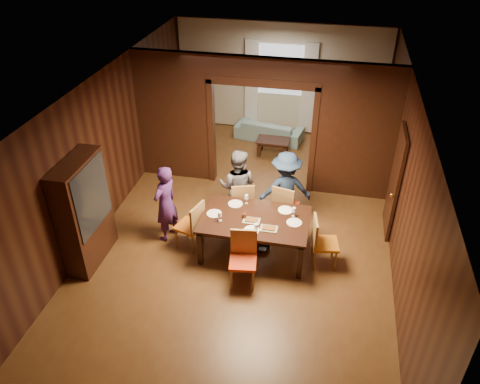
% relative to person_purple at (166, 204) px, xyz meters
% --- Properties ---
extents(floor, '(9.00, 9.00, 0.00)m').
position_rel_person_purple_xyz_m(floor, '(1.39, 0.65, -0.77)').
color(floor, '#573218').
rests_on(floor, ground).
extents(ceiling, '(5.50, 9.00, 0.02)m').
position_rel_person_purple_xyz_m(ceiling, '(1.39, 0.65, 2.13)').
color(ceiling, silver).
rests_on(ceiling, room_walls).
extents(room_walls, '(5.52, 9.01, 2.90)m').
position_rel_person_purple_xyz_m(room_walls, '(1.39, 2.54, 0.74)').
color(room_walls, black).
rests_on(room_walls, floor).
extents(person_purple, '(0.54, 0.65, 1.54)m').
position_rel_person_purple_xyz_m(person_purple, '(0.00, 0.00, 0.00)').
color(person_purple, '#492263').
rests_on(person_purple, floor).
extents(person_grey, '(0.76, 0.59, 1.56)m').
position_rel_person_purple_xyz_m(person_grey, '(1.17, 0.84, 0.01)').
color(person_grey, '#59585F').
rests_on(person_grey, floor).
extents(person_navy, '(1.14, 0.85, 1.57)m').
position_rel_person_purple_xyz_m(person_navy, '(2.10, 0.92, 0.01)').
color(person_navy, '#1A2741').
rests_on(person_navy, floor).
extents(sofa, '(1.85, 0.97, 0.51)m').
position_rel_person_purple_xyz_m(sofa, '(1.24, 4.50, -0.51)').
color(sofa, '#7FA6A7').
rests_on(sofa, floor).
extents(serving_bowl, '(0.28, 0.28, 0.07)m').
position_rel_person_purple_xyz_m(serving_bowl, '(1.83, 0.01, 0.03)').
color(serving_bowl, black).
rests_on(serving_bowl, dining_table).
extents(dining_table, '(1.91, 1.19, 0.76)m').
position_rel_person_purple_xyz_m(dining_table, '(1.69, -0.09, -0.39)').
color(dining_table, black).
rests_on(dining_table, floor).
extents(coffee_table, '(0.80, 0.50, 0.40)m').
position_rel_person_purple_xyz_m(coffee_table, '(1.46, 3.69, -0.57)').
color(coffee_table, black).
rests_on(coffee_table, floor).
extents(chair_left, '(0.55, 0.55, 0.97)m').
position_rel_person_purple_xyz_m(chair_left, '(0.48, -0.16, -0.28)').
color(chair_left, '#C55C12').
rests_on(chair_left, floor).
extents(chair_right, '(0.51, 0.51, 0.97)m').
position_rel_person_purple_xyz_m(chair_right, '(2.95, -0.15, -0.28)').
color(chair_right, '#C66812').
rests_on(chair_right, floor).
extents(chair_far_l, '(0.55, 0.55, 0.97)m').
position_rel_person_purple_xyz_m(chair_far_l, '(1.28, 0.77, -0.28)').
color(chair_far_l, orange).
rests_on(chair_far_l, floor).
extents(chair_far_r, '(0.53, 0.53, 0.97)m').
position_rel_person_purple_xyz_m(chair_far_r, '(2.13, 0.84, -0.28)').
color(chair_far_r, '#F24216').
rests_on(chair_far_r, floor).
extents(chair_near, '(0.50, 0.50, 0.97)m').
position_rel_person_purple_xyz_m(chair_near, '(1.64, -0.91, -0.28)').
color(chair_near, red).
rests_on(chair_near, floor).
extents(hutch, '(0.40, 1.20, 2.00)m').
position_rel_person_purple_xyz_m(hutch, '(-1.14, -0.85, 0.23)').
color(hutch, black).
rests_on(hutch, floor).
extents(door_right, '(0.06, 0.90, 2.10)m').
position_rel_person_purple_xyz_m(door_right, '(4.09, 1.15, 0.28)').
color(door_right, black).
rests_on(door_right, floor).
extents(window_far, '(1.20, 0.03, 1.30)m').
position_rel_person_purple_xyz_m(window_far, '(1.39, 5.09, 0.93)').
color(window_far, silver).
rests_on(window_far, back_wall).
extents(curtain_left, '(0.35, 0.06, 2.40)m').
position_rel_person_purple_xyz_m(curtain_left, '(0.64, 5.05, 0.48)').
color(curtain_left, white).
rests_on(curtain_left, back_wall).
extents(curtain_right, '(0.35, 0.06, 2.40)m').
position_rel_person_purple_xyz_m(curtain_right, '(2.14, 5.05, 0.48)').
color(curtain_right, white).
rests_on(curtain_right, back_wall).
extents(plate_left, '(0.27, 0.27, 0.01)m').
position_rel_person_purple_xyz_m(plate_left, '(0.95, -0.11, -0.00)').
color(plate_left, silver).
rests_on(plate_left, dining_table).
extents(plate_far_l, '(0.27, 0.27, 0.01)m').
position_rel_person_purple_xyz_m(plate_far_l, '(1.26, 0.27, -0.00)').
color(plate_far_l, silver).
rests_on(plate_far_l, dining_table).
extents(plate_far_r, '(0.27, 0.27, 0.01)m').
position_rel_person_purple_xyz_m(plate_far_r, '(2.19, 0.26, -0.00)').
color(plate_far_r, white).
rests_on(plate_far_r, dining_table).
extents(plate_right, '(0.27, 0.27, 0.01)m').
position_rel_person_purple_xyz_m(plate_right, '(2.38, -0.08, -0.00)').
color(plate_right, silver).
rests_on(plate_right, dining_table).
extents(plate_near, '(0.27, 0.27, 0.01)m').
position_rel_person_purple_xyz_m(plate_near, '(1.70, -0.44, -0.00)').
color(plate_near, white).
rests_on(plate_near, dining_table).
extents(platter_a, '(0.30, 0.20, 0.04)m').
position_rel_person_purple_xyz_m(platter_a, '(1.64, -0.18, 0.01)').
color(platter_a, gray).
rests_on(platter_a, dining_table).
extents(platter_b, '(0.30, 0.20, 0.04)m').
position_rel_person_purple_xyz_m(platter_b, '(1.97, -0.34, 0.01)').
color(platter_b, gray).
rests_on(platter_b, dining_table).
extents(wineglass_left, '(0.08, 0.08, 0.18)m').
position_rel_person_purple_xyz_m(wineglass_left, '(1.10, -0.28, 0.08)').
color(wineglass_left, silver).
rests_on(wineglass_left, dining_table).
extents(wineglass_far, '(0.08, 0.08, 0.18)m').
position_rel_person_purple_xyz_m(wineglass_far, '(1.45, 0.34, 0.08)').
color(wineglass_far, silver).
rests_on(wineglass_far, dining_table).
extents(wineglass_right, '(0.08, 0.08, 0.18)m').
position_rel_person_purple_xyz_m(wineglass_right, '(2.35, 0.12, 0.08)').
color(wineglass_right, white).
rests_on(wineglass_right, dining_table).
extents(tumbler, '(0.07, 0.07, 0.14)m').
position_rel_person_purple_xyz_m(tumbler, '(1.77, -0.43, 0.06)').
color(tumbler, silver).
rests_on(tumbler, dining_table).
extents(condiment_jar, '(0.08, 0.08, 0.11)m').
position_rel_person_purple_xyz_m(condiment_jar, '(1.50, -0.12, 0.05)').
color(condiment_jar, '#492011').
rests_on(condiment_jar, dining_table).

